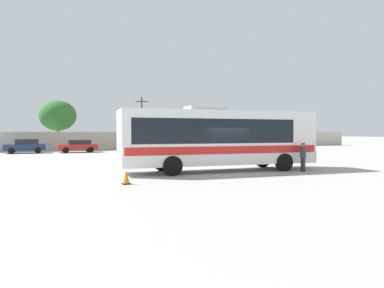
% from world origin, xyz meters
% --- Properties ---
extents(ground_plane, '(300.00, 300.00, 0.00)m').
position_xyz_m(ground_plane, '(0.00, 10.00, 0.00)').
color(ground_plane, '#A3A099').
extents(perimeter_wall, '(80.00, 0.30, 2.35)m').
position_xyz_m(perimeter_wall, '(0.00, 27.44, 1.17)').
color(perimeter_wall, '#B2AD9E').
rests_on(perimeter_wall, ground_plane).
extents(coach_bus_white_red, '(11.73, 3.77, 3.72)m').
position_xyz_m(coach_bus_white_red, '(0.02, 0.54, 1.98)').
color(coach_bus_white_red, white).
rests_on(coach_bus_white_red, ground_plane).
extents(attendant_by_bus_door, '(0.39, 0.39, 1.65)m').
position_xyz_m(attendant_by_bus_door, '(4.43, -1.66, 0.94)').
color(attendant_by_bus_door, '#38383D').
rests_on(attendant_by_bus_door, ground_plane).
extents(parked_car_leftmost_dark_blue, '(4.16, 2.05, 1.52)m').
position_xyz_m(parked_car_leftmost_dark_blue, '(-10.68, 24.35, 0.80)').
color(parked_car_leftmost_dark_blue, navy).
rests_on(parked_car_leftmost_dark_blue, ground_plane).
extents(parked_car_second_red, '(4.31, 2.10, 1.41)m').
position_xyz_m(parked_car_second_red, '(-5.35, 23.47, 0.75)').
color(parked_car_second_red, red).
rests_on(parked_car_second_red, ground_plane).
extents(parked_car_third_red, '(4.12, 2.15, 1.45)m').
position_xyz_m(parked_car_third_red, '(1.62, 23.39, 0.77)').
color(parked_car_third_red, red).
rests_on(parked_car_third_red, ground_plane).
extents(parked_car_rightmost_dark_blue, '(4.28, 2.17, 1.50)m').
position_xyz_m(parked_car_rightmost_dark_blue, '(8.86, 24.29, 0.79)').
color(parked_car_rightmost_dark_blue, navy).
rests_on(parked_car_rightmost_dark_blue, ground_plane).
extents(utility_pole_near, '(1.80, 0.27, 7.30)m').
position_xyz_m(utility_pole_near, '(4.21, 30.80, 3.83)').
color(utility_pole_near, '#4C3823').
rests_on(utility_pole_near, ground_plane).
extents(roadside_tree_midleft, '(4.63, 4.63, 6.41)m').
position_xyz_m(roadside_tree_midleft, '(-7.06, 30.52, 4.43)').
color(roadside_tree_midleft, brown).
rests_on(roadside_tree_midleft, ground_plane).
extents(traffic_cone_on_apron, '(0.36, 0.36, 0.64)m').
position_xyz_m(traffic_cone_on_apron, '(-5.99, -2.20, 0.31)').
color(traffic_cone_on_apron, black).
rests_on(traffic_cone_on_apron, ground_plane).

